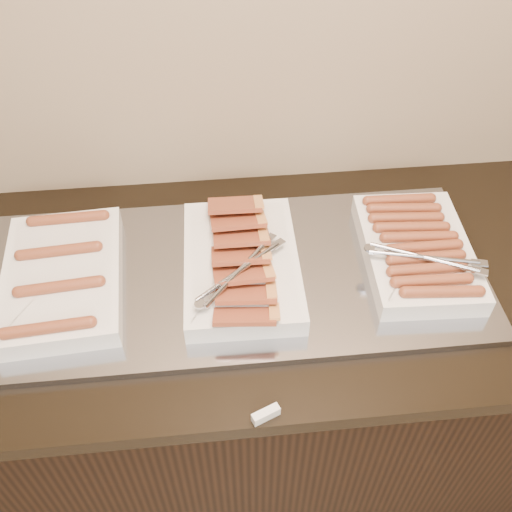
{
  "coord_description": "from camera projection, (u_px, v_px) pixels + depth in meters",
  "views": [
    {
      "loc": [
        -0.04,
        1.25,
        1.91
      ],
      "look_at": [
        0.05,
        2.13,
        0.97
      ],
      "focal_mm": 40.0,
      "sensor_mm": 36.0,
      "label": 1
    }
  ],
  "objects": [
    {
      "name": "dish_right",
      "position": [
        417.0,
        250.0,
        1.32
      ],
      "size": [
        0.27,
        0.37,
        0.08
      ],
      "rotation": [
        0.0,
        0.0,
        -0.04
      ],
      "color": "silver",
      "rests_on": "warming_tray"
    },
    {
      "name": "label_holder",
      "position": [
        266.0,
        414.0,
        1.08
      ],
      "size": [
        0.06,
        0.04,
        0.02
      ],
      "primitive_type": "cube",
      "rotation": [
        0.0,
        0.0,
        0.39
      ],
      "color": "silver",
      "rests_on": "counter"
    },
    {
      "name": "dish_left",
      "position": [
        62.0,
        277.0,
        1.28
      ],
      "size": [
        0.28,
        0.4,
        0.07
      ],
      "rotation": [
        0.0,
        0.0,
        0.06
      ],
      "color": "silver",
      "rests_on": "warming_tray"
    },
    {
      "name": "warming_tray",
      "position": [
        225.0,
        276.0,
        1.33
      ],
      "size": [
        1.2,
        0.5,
        0.02
      ],
      "primitive_type": "cube",
      "color": "#9699A3",
      "rests_on": "counter"
    },
    {
      "name": "dish_center",
      "position": [
        241.0,
        264.0,
        1.3
      ],
      "size": [
        0.27,
        0.41,
        0.09
      ],
      "rotation": [
        0.0,
        0.0,
        -0.02
      ],
      "color": "silver",
      "rests_on": "warming_tray"
    },
    {
      "name": "counter",
      "position": [
        239.0,
        379.0,
        1.66
      ],
      "size": [
        2.06,
        0.76,
        0.9
      ],
      "color": "black",
      "rests_on": "ground"
    }
  ]
}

